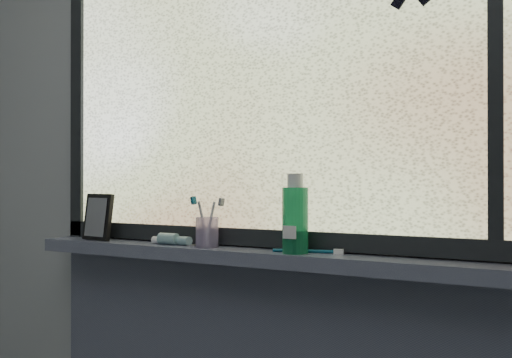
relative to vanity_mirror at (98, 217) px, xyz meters
The scene contains 11 objects.
wall_back 0.65m from the vanity_mirror, ahead, with size 3.00×0.01×2.50m, color #9EA3A8.
windowsill 0.63m from the vanity_mirror, ahead, with size 1.62×0.14×0.04m, color #4F5369.
window_pane 0.76m from the vanity_mirror, ahead, with size 1.50×0.01×1.00m, color silver.
frame_bottom 0.63m from the vanity_mirror, ahead, with size 1.60×0.03×0.05m, color black.
frame_left 0.46m from the vanity_mirror, 158.06° to the left, with size 0.05×0.03×1.10m, color black.
frame_mullion 1.30m from the vanity_mirror, ahead, with size 0.04×0.03×1.00m, color black.
vanity_mirror is the anchor object (origin of this frame).
toothpaste_tube 0.31m from the vanity_mirror, ahead, with size 0.20×0.04×0.04m, color silver, non-canonical shape.
toothbrush_cup 0.43m from the vanity_mirror, ahead, with size 0.07×0.07×0.09m, color #C4AEE6.
toothbrush_lying 0.74m from the vanity_mirror, ahead, with size 0.21×0.02×0.01m, color navy, non-canonical shape.
mouthwash_bottle 0.72m from the vanity_mirror, ahead, with size 0.07×0.07×0.18m, color #1B8E54.
Camera 1 is at (0.76, -0.19, 1.21)m, focal length 40.00 mm.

